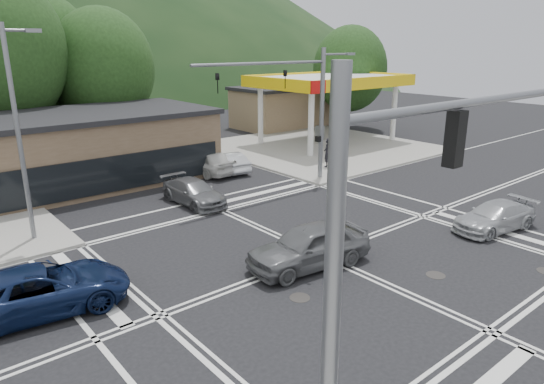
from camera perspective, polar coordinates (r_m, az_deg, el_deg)
ground at (r=19.89m, az=5.72°, el=-7.38°), size 120.00×120.00×0.00m
sidewalk_ne at (r=40.17m, az=5.61°, el=5.29°), size 16.00×16.00×0.15m
gas_station_canopy at (r=41.58m, az=6.80°, el=12.57°), size 12.32×8.34×5.75m
convenience_store at (r=50.44m, az=1.57°, el=9.86°), size 10.00×6.00×3.80m
tree_n_c at (r=39.23m, az=-19.32°, el=13.63°), size 7.60×7.60×10.87m
tree_n_e at (r=42.08m, az=-25.34°, el=14.04°), size 8.40×8.40×11.98m
tree_ne at (r=49.39m, az=9.17°, el=14.10°), size 7.20×7.20×9.99m
streetlight_nw at (r=22.30m, az=-27.67°, el=7.00°), size 2.50×0.25×9.00m
signal_mast_ne at (r=29.01m, az=4.15°, el=10.81°), size 11.65×0.30×8.00m
signal_mast_sw at (r=8.54m, az=15.65°, el=-4.75°), size 9.14×0.28×8.00m
car_blue_west at (r=17.23m, az=-25.62°, el=-10.34°), size 5.78×3.27×1.52m
car_grey_center at (r=18.58m, az=4.38°, el=-6.33°), size 5.17×2.63×1.69m
car_silver_east at (r=24.40m, az=24.73°, el=-2.63°), size 4.61×2.46×1.27m
car_queue_a at (r=32.52m, az=-5.12°, el=3.55°), size 1.90×4.09×1.30m
car_queue_b at (r=32.09m, az=-7.94°, el=3.61°), size 2.50×5.09×1.67m
car_northbound at (r=26.09m, az=-9.21°, el=-0.01°), size 1.95×4.51×1.29m
pedestrian at (r=33.17m, az=6.52°, el=4.63°), size 0.84×0.72×1.96m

